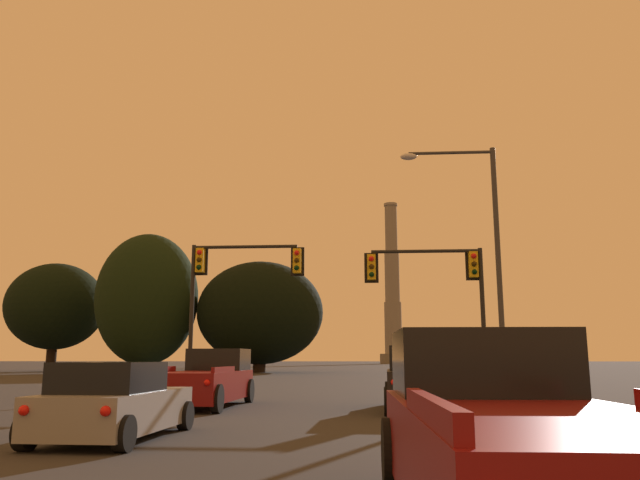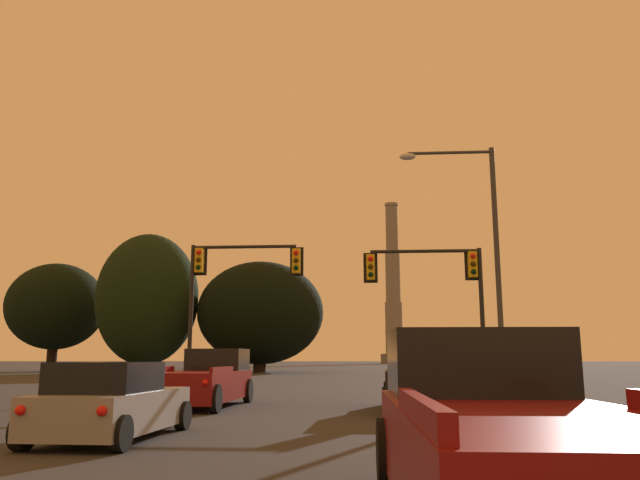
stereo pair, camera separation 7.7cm
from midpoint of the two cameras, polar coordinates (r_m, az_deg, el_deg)
name	(u,v)px [view 1 (the left image)]	position (r m, az deg, el deg)	size (l,w,h in m)	color
hatchback_left_lane_second	(115,403)	(12.80, -18.42, -13.99)	(2.00, 4.14, 1.44)	gray
pickup_truck_right_lane_third	(513,437)	(6.14, 16.88, -16.89)	(2.29, 5.54, 1.82)	maroon
pickup_truck_left_lane_front	(207,381)	(20.72, -10.37, -12.52)	(2.29, 5.54, 1.82)	maroon
suv_right_lane_front	(420,379)	(19.09, 9.02, -12.45)	(2.28, 4.97, 1.86)	black
traffic_light_overhead_left	(229,279)	(26.90, -8.44, -3.59)	(4.97, 0.50, 6.31)	black
traffic_light_overhead_right	(442,283)	(25.72, 11.05, -3.87)	(4.90, 0.50, 5.91)	black
street_lamp	(483,242)	(24.18, 14.57, -0.20)	(3.64, 0.36, 9.48)	#38383A
smokestack	(393,299)	(171.78, 6.64, -5.38)	(7.39, 7.39, 44.16)	slate
treeline_right_mid	(55,306)	(80.76, -23.07, -5.61)	(11.56, 10.40, 12.66)	black
treeline_far_left	(147,299)	(70.51, -15.57, -5.20)	(11.03, 9.92, 14.96)	black
treeline_left_mid	(260,313)	(68.10, -5.53, -6.62)	(13.61, 12.25, 11.87)	black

